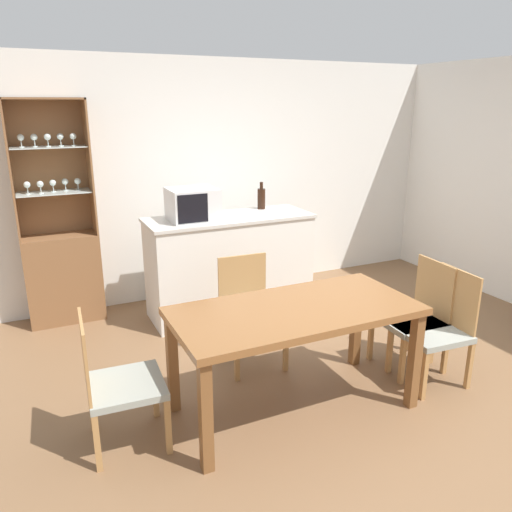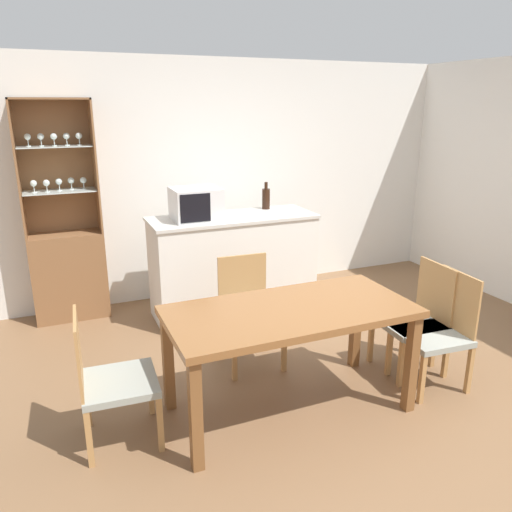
% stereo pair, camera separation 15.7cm
% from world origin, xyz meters
% --- Properties ---
extents(ground_plane, '(18.00, 18.00, 0.00)m').
position_xyz_m(ground_plane, '(0.00, 0.00, 0.00)').
color(ground_plane, brown).
extents(wall_back, '(6.80, 0.06, 2.55)m').
position_xyz_m(wall_back, '(0.00, 2.63, 1.27)').
color(wall_back, white).
rests_on(wall_back, ground_plane).
extents(kitchen_counter, '(1.65, 0.62, 1.02)m').
position_xyz_m(kitchen_counter, '(-0.30, 1.91, 0.51)').
color(kitchen_counter, white).
rests_on(kitchen_counter, ground_plane).
extents(display_cabinet, '(0.70, 0.34, 2.14)m').
position_xyz_m(display_cabinet, '(-1.85, 2.44, 0.63)').
color(display_cabinet, brown).
rests_on(display_cabinet, ground_plane).
extents(dining_table, '(1.67, 0.80, 0.77)m').
position_xyz_m(dining_table, '(-0.55, 0.12, 0.68)').
color(dining_table, brown).
rests_on(dining_table, ground_plane).
extents(dining_chair_side_right_far, '(0.48, 0.48, 0.88)m').
position_xyz_m(dining_chair_side_right_far, '(0.63, 0.24, 0.43)').
color(dining_chair_side_right_far, '#999E93').
rests_on(dining_chair_side_right_far, ground_plane).
extents(dining_chair_side_right_near, '(0.49, 0.49, 0.88)m').
position_xyz_m(dining_chair_side_right_near, '(0.63, -0.00, 0.43)').
color(dining_chair_side_right_near, '#999E93').
rests_on(dining_chair_side_right_near, ground_plane).
extents(dining_chair_head_far, '(0.48, 0.48, 0.88)m').
position_xyz_m(dining_chair_head_far, '(-0.55, 0.88, 0.43)').
color(dining_chair_head_far, '#999E93').
rests_on(dining_chair_head_far, ground_plane).
extents(dining_chair_side_left_far, '(0.48, 0.48, 0.88)m').
position_xyz_m(dining_chair_side_left_far, '(-1.73, 0.25, 0.43)').
color(dining_chair_side_left_far, '#999E93').
rests_on(dining_chair_side_left_far, ground_plane).
extents(microwave, '(0.45, 0.40, 0.30)m').
position_xyz_m(microwave, '(-0.67, 1.91, 1.17)').
color(microwave, silver).
rests_on(microwave, kitchen_counter).
extents(wine_bottle, '(0.08, 0.08, 0.28)m').
position_xyz_m(wine_bottle, '(0.15, 2.11, 1.13)').
color(wine_bottle, black).
rests_on(wine_bottle, kitchen_counter).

